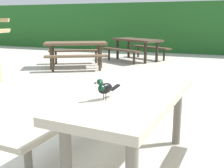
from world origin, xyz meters
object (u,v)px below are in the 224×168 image
object	(u,v)px
bird_grackle	(104,88)
picnic_table_far_centre	(137,44)
picnic_table_mid_right	(76,48)
picnic_table_foreground	(133,112)

from	to	relation	value
bird_grackle	picnic_table_far_centre	bearing A→B (deg)	104.70
picnic_table_mid_right	picnic_table_far_centre	size ratio (longest dim) A/B	1.00
bird_grackle	picnic_table_mid_right	world-z (taller)	bird_grackle
picnic_table_mid_right	picnic_table_far_centre	bearing A→B (deg)	57.76
picnic_table_foreground	picnic_table_mid_right	distance (m)	5.90
bird_grackle	picnic_table_mid_right	distance (m)	6.09
picnic_table_foreground	picnic_table_mid_right	bearing A→B (deg)	123.99
picnic_table_mid_right	picnic_table_far_centre	distance (m)	2.36
picnic_table_foreground	bird_grackle	bearing A→B (deg)	-116.27
picnic_table_mid_right	picnic_table_foreground	bearing A→B (deg)	-56.01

